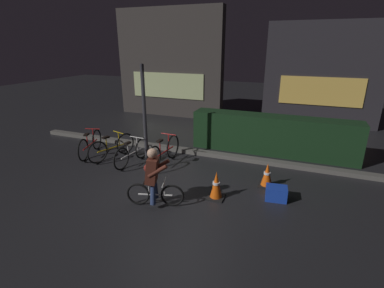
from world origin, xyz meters
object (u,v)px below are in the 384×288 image
Objects in this scene: traffic_cone_far at (267,175)px; parked_bike_center_left at (132,153)px; traffic_cone_near at (216,185)px; parked_bike_center_right at (164,152)px; cyclist at (153,177)px; street_post at (145,115)px; blue_crate at (276,193)px; parked_bike_leftmost at (90,144)px; parked_bike_left_mid at (112,147)px.

parked_bike_center_left is at bearing -179.95° from traffic_cone_far.
parked_bike_center_right is at bearing 146.63° from traffic_cone_near.
parked_bike_center_right is at bearing 94.71° from cyclist.
street_post is 1.10m from parked_bike_center_left.
parked_bike_center_left reaches higher than blue_crate.
parked_bike_center_left is at bearing -126.85° from street_post.
parked_bike_leftmost is 0.77m from parked_bike_left_mid.
parked_bike_leftmost is 3.63m from cyclist.
parked_bike_center_left is (0.76, -0.12, -0.01)m from parked_bike_left_mid.
parked_bike_center_right reaches higher than parked_bike_center_left.
parked_bike_left_mid is at bearing -106.87° from parked_bike_leftmost.
parked_bike_center_right is 2.24m from traffic_cone_near.
street_post is 3.95m from blue_crate.
street_post is 1.53× the size of parked_bike_center_right.
cyclist is (-2.04, -1.69, 0.35)m from traffic_cone_far.
parked_bike_center_left reaches higher than traffic_cone_near.
parked_bike_center_left is at bearing -81.60° from parked_bike_left_mid.
parked_bike_center_right is 2.82m from traffic_cone_far.
parked_bike_center_left is at bearing 160.55° from traffic_cone_near.
street_post is 1.44m from parked_bike_left_mid.
traffic_cone_far is (4.40, -0.12, -0.06)m from parked_bike_left_mid.
parked_bike_center_right is (2.36, 0.15, 0.02)m from parked_bike_leftmost.
cyclist is at bearing -140.42° from traffic_cone_far.
parked_bike_left_mid is at bearing 125.85° from cyclist.
traffic_cone_far reaches higher than blue_crate.
parked_bike_leftmost reaches higher than parked_bike_left_mid.
traffic_cone_near is at bearing 16.61° from cyclist.
cyclist is (1.61, -1.68, 0.31)m from parked_bike_center_left.
parked_bike_left_mid is 3.49× the size of blue_crate.
cyclist reaches higher than parked_bike_leftmost.
street_post is at bearing 174.26° from traffic_cone_far.
parked_bike_center_right reaches higher than traffic_cone_far.
street_post is at bearing 152.06° from traffic_cone_near.
parked_bike_leftmost reaches higher than parked_bike_center_left.
street_post is at bearing 166.19° from blue_crate.
street_post is 1.72× the size of parked_bike_leftmost.
parked_bike_leftmost is 3.53× the size of blue_crate.
parked_bike_center_right is (1.59, 0.15, 0.03)m from parked_bike_left_mid.
traffic_cone_near is 0.50× the size of cyclist.
parked_bike_center_right reaches higher than traffic_cone_near.
cyclist reaches higher than parked_bike_center_left.
parked_bike_left_mid is 3.63m from traffic_cone_near.
blue_crate is at bearing -80.60° from parked_bike_left_mid.
parked_bike_left_mid is 4.73m from blue_crate.
traffic_cone_near reaches higher than traffic_cone_far.
parked_bike_center_left is (-0.26, -0.34, -1.01)m from street_post.
parked_bike_leftmost is at bearing 96.92° from parked_bike_center_right.
parked_bike_left_mid reaches higher than parked_bike_center_left.
traffic_cone_near is (2.45, -1.30, -1.04)m from street_post.
cyclist is at bearing -131.49° from parked_bike_center_left.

